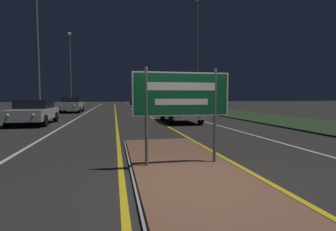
{
  "coord_description": "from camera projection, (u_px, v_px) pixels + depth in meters",
  "views": [
    {
      "loc": [
        -1.48,
        -4.33,
        1.61
      ],
      "look_at": [
        0.0,
        2.83,
        1.08
      ],
      "focal_mm": 28.0,
      "sensor_mm": 36.0,
      "label": 1
    }
  ],
  "objects": [
    {
      "name": "median_island",
      "position": [
        181.0,
        166.0,
        5.93
      ],
      "size": [
        2.32,
        6.98,
        0.1
      ],
      "color": "#999993",
      "rests_on": "ground_plane"
    },
    {
      "name": "lane_line_white_right",
      "position": [
        165.0,
        111.0,
        29.91
      ],
      "size": [
        0.12,
        70.0,
        0.01
      ],
      "color": "silver",
      "rests_on": "ground_plane"
    },
    {
      "name": "car_receding_2",
      "position": [
        140.0,
        101.0,
        42.61
      ],
      "size": [
        2.02,
        4.6,
        1.56
      ],
      "color": "maroon",
      "rests_on": "ground_plane"
    },
    {
      "name": "streetlight_right_near",
      "position": [
        197.0,
        46.0,
        25.01
      ],
      "size": [
        0.45,
        0.45,
        10.99
      ],
      "color": "#56565B",
      "rests_on": "ground_plane"
    },
    {
      "name": "centre_line_yellow_left",
      "position": [
        115.0,
        111.0,
        28.79
      ],
      "size": [
        0.12,
        70.0,
        0.01
      ],
      "color": "gold",
      "rests_on": "ground_plane"
    },
    {
      "name": "streetlight_left_far",
      "position": [
        70.0,
        64.0,
        31.43
      ],
      "size": [
        0.44,
        0.44,
        9.28
      ],
      "color": "#56565B",
      "rests_on": "ground_plane"
    },
    {
      "name": "car_approaching_1",
      "position": [
        72.0,
        105.0,
        26.5
      ],
      "size": [
        2.04,
        4.47,
        1.53
      ],
      "color": "#B7B7BC",
      "rests_on": "ground_plane"
    },
    {
      "name": "highway_sign",
      "position": [
        182.0,
        98.0,
        5.82
      ],
      "size": [
        2.2,
        0.07,
        2.15
      ],
      "color": "#56565B",
      "rests_on": "median_island"
    },
    {
      "name": "car_receding_1",
      "position": [
        176.0,
        104.0,
        30.17
      ],
      "size": [
        2.0,
        4.11,
        1.29
      ],
      "color": "navy",
      "rests_on": "ground_plane"
    },
    {
      "name": "car_approaching_0",
      "position": [
        34.0,
        111.0,
        15.11
      ],
      "size": [
        2.02,
        4.43,
        1.42
      ],
      "color": "#B7B7BC",
      "rests_on": "ground_plane"
    },
    {
      "name": "centre_line_yellow_right",
      "position": [
        140.0,
        111.0,
        29.33
      ],
      "size": [
        0.12,
        70.0,
        0.01
      ],
      "color": "gold",
      "rests_on": "ground_plane"
    },
    {
      "name": "verge_right",
      "position": [
        226.0,
        112.0,
        26.09
      ],
      "size": [
        5.0,
        100.0,
        0.08
      ],
      "color": "#23381E",
      "rests_on": "ground_plane"
    },
    {
      "name": "car_receding_0",
      "position": [
        180.0,
        110.0,
        16.45
      ],
      "size": [
        1.94,
        4.78,
        1.44
      ],
      "color": "silver",
      "rests_on": "ground_plane"
    },
    {
      "name": "lane_line_white_left",
      "position": [
        88.0,
        111.0,
        28.21
      ],
      "size": [
        0.12,
        70.0,
        0.01
      ],
      "color": "silver",
      "rests_on": "ground_plane"
    },
    {
      "name": "car_receding_3",
      "position": [
        136.0,
        101.0,
        52.55
      ],
      "size": [
        2.0,
        4.13,
        1.43
      ],
      "color": "navy",
      "rests_on": "ground_plane"
    },
    {
      "name": "warning_sign",
      "position": [
        217.0,
        98.0,
        26.29
      ],
      "size": [
        0.6,
        0.06,
        2.33
      ],
      "color": "#56565B",
      "rests_on": "verge_right"
    },
    {
      "name": "streetlight_left_near",
      "position": [
        37.0,
        28.0,
        17.66
      ],
      "size": [
        0.47,
        0.47,
        10.34
      ],
      "color": "#56565B",
      "rests_on": "ground_plane"
    },
    {
      "name": "edge_line_white_right",
      "position": [
        190.0,
        110.0,
        30.51
      ],
      "size": [
        0.1,
        70.0,
        0.01
      ],
      "color": "silver",
      "rests_on": "ground_plane"
    },
    {
      "name": "verge_left",
      "position": [
        18.0,
        115.0,
        22.26
      ],
      "size": [
        5.0,
        100.0,
        0.08
      ],
      "color": "#23381E",
      "rests_on": "ground_plane"
    },
    {
      "name": "ground_plane",
      "position": [
        200.0,
        188.0,
        4.64
      ],
      "size": [
        160.0,
        160.0,
        0.0
      ],
      "primitive_type": "plane",
      "color": "#282623"
    },
    {
      "name": "edge_line_white_left",
      "position": [
        59.0,
        112.0,
        27.61
      ],
      "size": [
        0.1,
        70.0,
        0.01
      ],
      "color": "silver",
      "rests_on": "ground_plane"
    }
  ]
}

